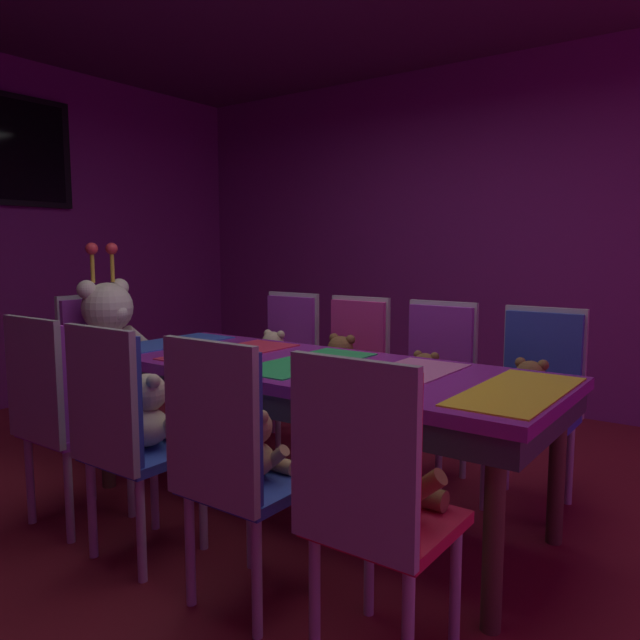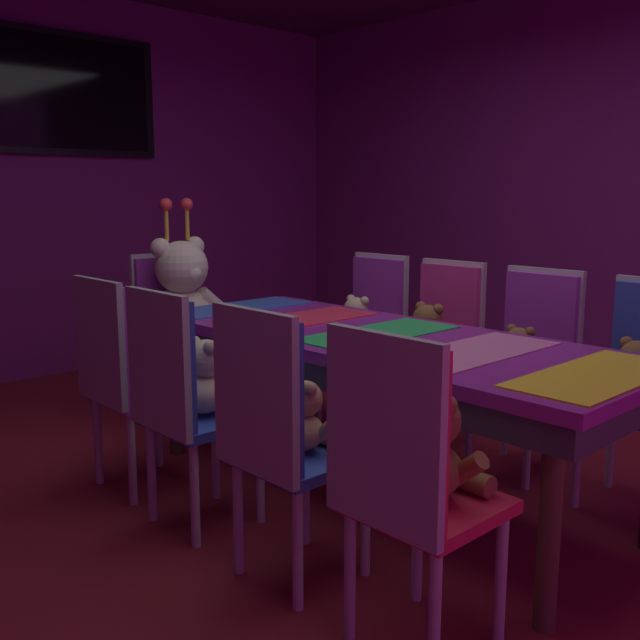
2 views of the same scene
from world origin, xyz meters
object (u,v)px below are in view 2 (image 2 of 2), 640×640
teddy_right_0 (635,378)px  teddy_right_1 (517,358)px  chair_left_3 (117,364)px  chair_right_3 (372,319)px  throne_chair (169,317)px  teddy_left_2 (208,381)px  chair_left_2 (177,387)px  teddy_right_2 (426,337)px  teddy_right_3 (355,324)px  teddy_left_3 (146,363)px  chair_left_1 (274,421)px  chair_right_1 (533,348)px  chair_left_0 (401,465)px  wall_tv (58,93)px  king_teddy_bear (184,298)px  chair_right_2 (443,332)px  banquet_table (378,353)px  teddy_left_0 (433,452)px  teddy_left_1 (305,420)px

teddy_right_0 → teddy_right_1: bearing=-91.7°
chair_left_3 → chair_right_3: same height
teddy_right_0 → throne_chair: (-0.66, 2.57, 0.01)m
teddy_left_2 → chair_left_2: bearing=-180.0°
teddy_right_2 → teddy_right_3: size_ratio=1.07×
teddy_left_3 → throne_chair: bearing=53.2°
chair_left_1 → teddy_left_2: chair_left_1 is taller
chair_left_1 → teddy_right_3: size_ratio=3.16×
teddy_left_3 → chair_right_1: bearing=-35.9°
chair_left_0 → teddy_right_0: chair_left_0 is taller
teddy_right_0 → wall_tv: 4.27m
chair_left_1 → wall_tv: (0.84, 3.40, 1.45)m
king_teddy_bear → chair_right_2: bearing=32.9°
chair_right_2 → teddy_right_1: bearing=75.1°
chair_left_3 → chair_left_0: bearing=-90.1°
banquet_table → chair_left_1: bearing=-160.8°
teddy_left_2 → chair_left_3: (-0.13, 0.51, 0.00)m
banquet_table → teddy_left_0: (-0.68, -0.84, -0.06)m
banquet_table → chair_right_2: bearing=18.5°
teddy_left_0 → chair_left_2: size_ratio=0.35×
chair_left_2 → throne_chair: 1.66m
chair_left_1 → chair_right_2: same height
chair_left_0 → teddy_left_0: 0.15m
chair_left_2 → teddy_right_2: size_ratio=2.96×
chair_left_3 → chair_right_1: 1.98m
teddy_left_0 → teddy_left_2: size_ratio=1.04×
teddy_left_3 → wall_tv: bearing=73.4°
banquet_table → teddy_left_1: size_ratio=8.61×
teddy_right_3 → chair_left_2: bearing=18.7°
king_teddy_bear → teddy_right_3: bearing=43.5°
teddy_left_3 → throne_chair: throne_chair is taller
chair_left_2 → teddy_left_2: (0.15, 0.00, -0.00)m
chair_left_1 → chair_right_1: same height
banquet_table → chair_left_0: (-0.83, -0.84, -0.06)m
teddy_left_0 → teddy_left_3: size_ratio=1.18×
teddy_left_1 → teddy_right_0: size_ratio=0.89×
teddy_right_1 → teddy_left_2: bearing=-22.7°
chair_left_1 → king_teddy_bear: king_teddy_bear is taller
teddy_right_2 → wall_tv: bearing=-76.4°
throne_chair → chair_left_0: bearing=-17.9°
banquet_table → teddy_right_3: bearing=49.5°
banquet_table → teddy_left_3: (-0.68, 0.81, -0.08)m
wall_tv → teddy_right_3: bearing=-73.0°
throne_chair → teddy_left_1: bearing=-19.0°
chair_left_0 → teddy_left_2: bearing=83.3°
teddy_right_3 → teddy_left_3: bearing=0.3°
chair_left_1 → king_teddy_bear: size_ratio=1.15×
chair_left_2 → king_teddy_bear: king_teddy_bear is taller
chair_right_1 → teddy_left_0: bearing=20.5°
teddy_right_1 → wall_tv: (-0.68, 3.38, 1.48)m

